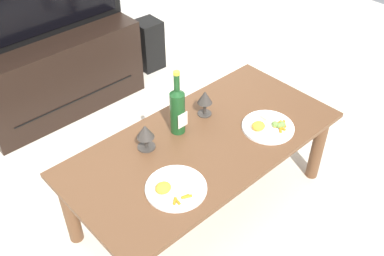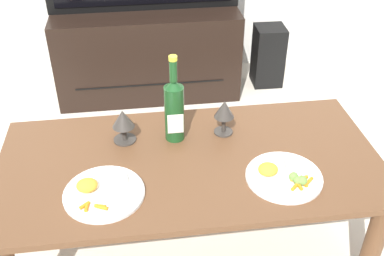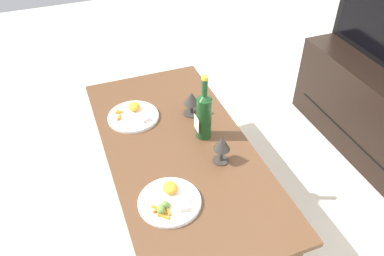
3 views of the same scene
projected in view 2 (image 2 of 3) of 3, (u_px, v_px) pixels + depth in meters
ground_plane at (191, 246)px, 1.94m from camera, size 6.40×6.40×0.00m
dining_table at (190, 175)px, 1.72m from camera, size 1.39×0.68×0.46m
tv_stand at (148, 51)px, 2.88m from camera, size 1.11×0.48×0.54m
floor_speaker at (268, 56)px, 2.99m from camera, size 0.19×0.19×0.39m
wine_bottle at (174, 108)px, 1.71m from camera, size 0.07×0.08×0.35m
goblet_left at (123, 121)px, 1.72m from camera, size 0.09×0.09×0.13m
goblet_right at (224, 111)px, 1.76m from camera, size 0.08×0.08×0.14m
dinner_plate_left at (103, 192)px, 1.52m from camera, size 0.27×0.27×0.05m
dinner_plate_right at (284, 176)px, 1.58m from camera, size 0.27×0.27×0.05m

